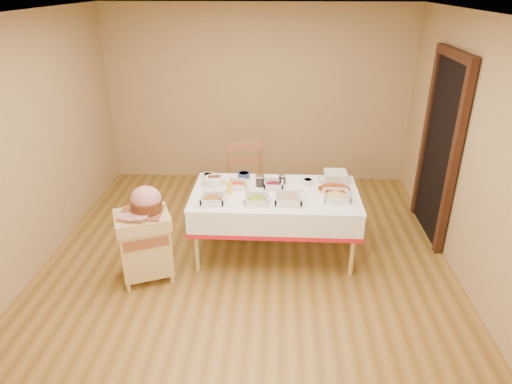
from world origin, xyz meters
TOP-DOWN VIEW (x-y plane):
  - room_shell at (0.00, 0.00)m, footprint 5.00×5.00m
  - doorway at (2.20, 0.90)m, footprint 0.09×1.10m
  - dining_table at (0.30, 0.30)m, footprint 1.82×1.02m
  - butcher_cart at (-1.02, -0.27)m, footprint 0.66×0.61m
  - dining_chair at (-0.06, 0.97)m, footprint 0.56×0.54m
  - ham_on_board at (-0.98, -0.24)m, footprint 0.43×0.41m
  - serving_dish_a at (-0.34, 0.03)m, footprint 0.25×0.24m
  - serving_dish_b at (0.11, 0.05)m, footprint 0.25×0.25m
  - serving_dish_c at (0.44, 0.07)m, footprint 0.28×0.28m
  - serving_dish_d at (0.95, 0.17)m, footprint 0.28×0.28m
  - serving_dish_e at (-0.12, 0.41)m, footprint 0.22×0.21m
  - serving_dish_f at (0.28, 0.44)m, footprint 0.22×0.21m
  - small_bowl_left at (-0.49, 0.64)m, footprint 0.13×0.13m
  - small_bowl_mid at (-0.07, 0.69)m, footprint 0.14×0.14m
  - small_bowl_right at (0.67, 0.54)m, footprint 0.12×0.12m
  - bowl_white_imported at (0.18, 0.58)m, footprint 0.16×0.16m
  - bowl_small_imported at (0.85, 0.62)m, footprint 0.18×0.18m
  - preserve_jar_left at (0.13, 0.46)m, footprint 0.10×0.10m
  - preserve_jar_right at (0.37, 0.55)m, footprint 0.09×0.09m
  - mustard_bottle at (-0.20, 0.25)m, footprint 0.05×0.05m
  - bread_basket at (-0.39, 0.47)m, footprint 0.24×0.24m
  - plate_stack at (0.99, 0.66)m, footprint 0.25×0.25m
  - brass_platter at (0.95, 0.37)m, footprint 0.35×0.25m

SIDE VIEW (x-z plane):
  - butcher_cart at x=-1.02m, z-range 0.05..0.80m
  - dining_chair at x=-0.06m, z-range 0.02..1.06m
  - dining_table at x=0.30m, z-range 0.22..0.98m
  - bowl_white_imported at x=0.18m, z-range 0.76..0.79m
  - brass_platter at x=0.95m, z-range 0.76..0.80m
  - bowl_small_imported at x=0.85m, z-range 0.76..0.81m
  - serving_dish_e at x=-0.12m, z-range 0.74..0.84m
  - serving_dish_f at x=0.28m, z-range 0.74..0.84m
  - small_bowl_left at x=-0.49m, z-range 0.76..0.82m
  - small_bowl_right at x=0.67m, z-range 0.76..0.82m
  - serving_dish_b at x=0.11m, z-range 0.74..0.84m
  - small_bowl_mid at x=-0.07m, z-range 0.76..0.82m
  - serving_dish_d at x=0.95m, z-range 0.74..0.85m
  - serving_dish_a at x=-0.34m, z-range 0.74..0.85m
  - serving_dish_c at x=0.44m, z-range 0.74..0.85m
  - bread_basket at x=-0.39m, z-range 0.75..0.86m
  - preserve_jar_right at x=0.37m, z-range 0.75..0.87m
  - plate_stack at x=0.99m, z-range 0.76..0.87m
  - preserve_jar_left at x=0.13m, z-range 0.75..0.89m
  - mustard_bottle at x=-0.20m, z-range 0.75..0.91m
  - ham_on_board at x=-0.98m, z-range 0.73..1.02m
  - doorway at x=2.20m, z-range 0.01..2.21m
  - room_shell at x=0.00m, z-range -1.20..3.80m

